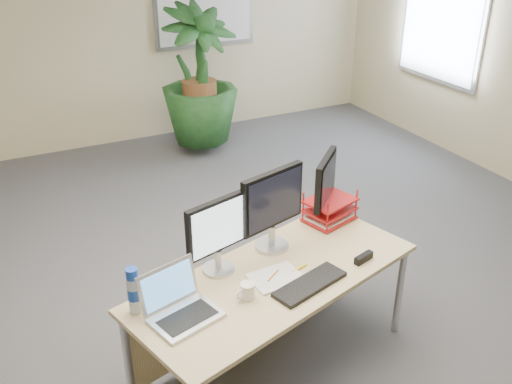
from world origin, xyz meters
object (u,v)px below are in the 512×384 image
desk (264,288)px  laptop (179,305)px  floor_plant (200,91)px  monitor_left (217,231)px  monitor_right (272,205)px

desk → laptop: 0.67m
floor_plant → laptop: floor_plant is taller
monitor_left → monitor_right: monitor_right is taller
floor_plant → monitor_left: bearing=-109.5°
monitor_right → monitor_left: bearing=-167.8°
floor_plant → monitor_left: 3.56m
monitor_left → monitor_right: bearing=12.2°
desk → monitor_left: size_ratio=4.10×
monitor_right → laptop: 0.88m
floor_plant → laptop: (-1.54, -3.63, 0.01)m
desk → floor_plant: bearing=75.0°
desk → laptop: bearing=-163.3°
monitor_left → laptop: 0.50m
floor_plant → laptop: 3.94m
desk → monitor_right: 0.51m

